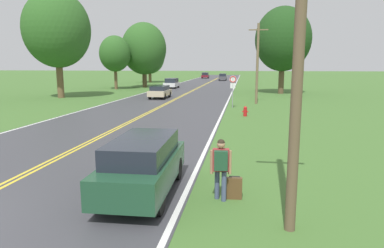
{
  "coord_description": "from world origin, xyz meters",
  "views": [
    {
      "loc": [
        7.36,
        -6.32,
        3.72
      ],
      "look_at": [
        5.23,
        7.69,
        1.26
      ],
      "focal_mm": 32.0,
      "sensor_mm": 36.0,
      "label": 1
    }
  ],
  "objects_px": {
    "tree_far_back": "(57,30)",
    "car_champagne_hatchback_approaching": "(160,91)",
    "suitcase": "(234,188)",
    "car_dark_green_suv_nearest": "(143,164)",
    "tree_right_cluster": "(115,54)",
    "fire_hydrant": "(245,111)",
    "tree_left_verge": "(283,39)",
    "traffic_sign": "(233,84)",
    "hitchhiker_person": "(221,164)",
    "car_white_van_mid_near": "(172,83)",
    "car_dark_grey_sedan_mid_far": "(223,77)",
    "car_maroon_hatchback_receding": "(205,75)",
    "tree_behind_sign": "(150,56)",
    "tree_mid_treeline": "(144,49)"
  },
  "relations": [
    {
      "from": "car_dark_green_suv_nearest",
      "to": "tree_left_verge",
      "type": "bearing_deg",
      "value": 166.95
    },
    {
      "from": "tree_right_cluster",
      "to": "car_maroon_hatchback_receding",
      "type": "distance_m",
      "value": 45.75
    },
    {
      "from": "traffic_sign",
      "to": "suitcase",
      "type": "bearing_deg",
      "value": -87.86
    },
    {
      "from": "tree_far_back",
      "to": "car_champagne_hatchback_approaching",
      "type": "xyz_separation_m",
      "value": [
        11.27,
        1.1,
        -6.75
      ]
    },
    {
      "from": "car_maroon_hatchback_receding",
      "to": "suitcase",
      "type": "bearing_deg",
      "value": -173.55
    },
    {
      "from": "tree_behind_sign",
      "to": "car_white_van_mid_near",
      "type": "bearing_deg",
      "value": -63.72
    },
    {
      "from": "traffic_sign",
      "to": "tree_behind_sign",
      "type": "bearing_deg",
      "value": 114.67
    },
    {
      "from": "hitchhiker_person",
      "to": "suitcase",
      "type": "relative_size",
      "value": 2.59
    },
    {
      "from": "suitcase",
      "to": "car_champagne_hatchback_approaching",
      "type": "height_order",
      "value": "car_champagne_hatchback_approaching"
    },
    {
      "from": "suitcase",
      "to": "car_maroon_hatchback_receding",
      "type": "xyz_separation_m",
      "value": [
        -10.52,
        85.77,
        0.52
      ]
    },
    {
      "from": "suitcase",
      "to": "hitchhiker_person",
      "type": "bearing_deg",
      "value": 110.06
    },
    {
      "from": "hitchhiker_person",
      "to": "traffic_sign",
      "type": "xyz_separation_m",
      "value": [
        -0.39,
        20.68,
        1.04
      ]
    },
    {
      "from": "fire_hydrant",
      "to": "suitcase",
      "type": "bearing_deg",
      "value": -91.18
    },
    {
      "from": "tree_mid_treeline",
      "to": "car_dark_green_suv_nearest",
      "type": "xyz_separation_m",
      "value": [
        13.45,
        -45.77,
        -5.38
      ]
    },
    {
      "from": "fire_hydrant",
      "to": "car_dark_green_suv_nearest",
      "type": "distance_m",
      "value": 16.09
    },
    {
      "from": "traffic_sign",
      "to": "tree_right_cluster",
      "type": "relative_size",
      "value": 0.35
    },
    {
      "from": "car_champagne_hatchback_approaching",
      "to": "car_maroon_hatchback_receding",
      "type": "xyz_separation_m",
      "value": [
        -1.41,
        57.7,
        0.06
      ]
    },
    {
      "from": "car_dark_grey_sedan_mid_far",
      "to": "tree_left_verge",
      "type": "bearing_deg",
      "value": 14.64
    },
    {
      "from": "suitcase",
      "to": "traffic_sign",
      "type": "height_order",
      "value": "traffic_sign"
    },
    {
      "from": "tree_behind_sign",
      "to": "car_dark_grey_sedan_mid_far",
      "type": "xyz_separation_m",
      "value": [
        14.57,
        11.73,
        -4.57
      ]
    },
    {
      "from": "car_dark_grey_sedan_mid_far",
      "to": "tree_right_cluster",
      "type": "bearing_deg",
      "value": -24.66
    },
    {
      "from": "car_dark_green_suv_nearest",
      "to": "tree_right_cluster",
      "type": "bearing_deg",
      "value": -159.35
    },
    {
      "from": "car_champagne_hatchback_approaching",
      "to": "car_white_van_mid_near",
      "type": "bearing_deg",
      "value": 7.3
    },
    {
      "from": "tree_behind_sign",
      "to": "tree_mid_treeline",
      "type": "height_order",
      "value": "tree_mid_treeline"
    },
    {
      "from": "hitchhiker_person",
      "to": "car_dark_grey_sedan_mid_far",
      "type": "bearing_deg",
      "value": -0.78
    },
    {
      "from": "car_champagne_hatchback_approaching",
      "to": "car_maroon_hatchback_receding",
      "type": "height_order",
      "value": "car_maroon_hatchback_receding"
    },
    {
      "from": "hitchhiker_person",
      "to": "car_white_van_mid_near",
      "type": "relative_size",
      "value": 0.44
    },
    {
      "from": "fire_hydrant",
      "to": "tree_left_verge",
      "type": "xyz_separation_m",
      "value": [
        4.6,
        20.72,
        6.52
      ]
    },
    {
      "from": "car_dark_grey_sedan_mid_far",
      "to": "car_dark_green_suv_nearest",
      "type": "bearing_deg",
      "value": 1.33
    },
    {
      "from": "tree_left_verge",
      "to": "car_dark_green_suv_nearest",
      "type": "height_order",
      "value": "tree_left_verge"
    },
    {
      "from": "tree_left_verge",
      "to": "car_white_van_mid_near",
      "type": "xyz_separation_m",
      "value": [
        -16.21,
        8.13,
        -6.06
      ]
    },
    {
      "from": "tree_behind_sign",
      "to": "car_dark_green_suv_nearest",
      "type": "distance_m",
      "value": 63.65
    },
    {
      "from": "tree_right_cluster",
      "to": "car_dark_grey_sedan_mid_far",
      "type": "distance_m",
      "value": 35.25
    },
    {
      "from": "fire_hydrant",
      "to": "tree_right_cluster",
      "type": "xyz_separation_m",
      "value": [
        -19.56,
        25.26,
        4.96
      ]
    },
    {
      "from": "car_white_van_mid_near",
      "to": "car_dark_grey_sedan_mid_far",
      "type": "distance_m",
      "value": 29.01
    },
    {
      "from": "tree_left_verge",
      "to": "tree_mid_treeline",
      "type": "xyz_separation_m",
      "value": [
        -21.0,
        9.24,
        -0.62
      ]
    },
    {
      "from": "tree_behind_sign",
      "to": "car_dark_green_suv_nearest",
      "type": "relative_size",
      "value": 2.01
    },
    {
      "from": "hitchhiker_person",
      "to": "fire_hydrant",
      "type": "relative_size",
      "value": 2.36
    },
    {
      "from": "tree_right_cluster",
      "to": "hitchhiker_person",
      "type": "bearing_deg",
      "value": -65.43
    },
    {
      "from": "tree_left_verge",
      "to": "car_maroon_hatchback_receding",
      "type": "xyz_separation_m",
      "value": [
        -15.44,
        49.22,
        -6.05
      ]
    },
    {
      "from": "suitcase",
      "to": "traffic_sign",
      "type": "bearing_deg",
      "value": -2.18
    },
    {
      "from": "hitchhiker_person",
      "to": "tree_right_cluster",
      "type": "height_order",
      "value": "tree_right_cluster"
    },
    {
      "from": "car_champagne_hatchback_approaching",
      "to": "hitchhiker_person",
      "type": "bearing_deg",
      "value": -163.01
    },
    {
      "from": "tree_mid_treeline",
      "to": "car_champagne_hatchback_approaching",
      "type": "height_order",
      "value": "tree_mid_treeline"
    },
    {
      "from": "car_dark_green_suv_nearest",
      "to": "car_maroon_hatchback_receding",
      "type": "height_order",
      "value": "car_dark_green_suv_nearest"
    },
    {
      "from": "suitcase",
      "to": "tree_right_cluster",
      "type": "relative_size",
      "value": 0.08
    },
    {
      "from": "tree_far_back",
      "to": "car_dark_green_suv_nearest",
      "type": "height_order",
      "value": "tree_far_back"
    },
    {
      "from": "suitcase",
      "to": "tree_far_back",
      "type": "xyz_separation_m",
      "value": [
        -20.38,
        26.98,
        7.22
      ]
    },
    {
      "from": "hitchhiker_person",
      "to": "car_dark_green_suv_nearest",
      "type": "relative_size",
      "value": 0.39
    },
    {
      "from": "traffic_sign",
      "to": "tree_right_cluster",
      "type": "height_order",
      "value": "tree_right_cluster"
    }
  ]
}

